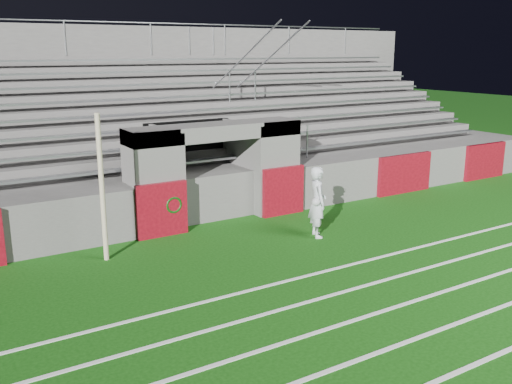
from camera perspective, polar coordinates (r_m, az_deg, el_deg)
ground at (r=12.69m, az=3.56°, el=-6.63°), size 90.00×90.00×0.00m
field_post at (r=12.55m, az=-15.15°, el=0.34°), size 0.11×0.11×3.21m
field_markings at (r=9.46m, az=22.06°, el=-15.26°), size 28.00×8.09×0.01m
stadium_structure at (r=19.15m, az=-10.36°, el=4.87°), size 26.00×8.48×5.42m
goalkeeper_with_ball at (r=13.93m, az=6.17°, el=-0.99°), size 0.62×0.75×1.75m
hose_coil at (r=14.19m, az=-8.27°, el=-1.40°), size 0.48×0.14×0.53m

